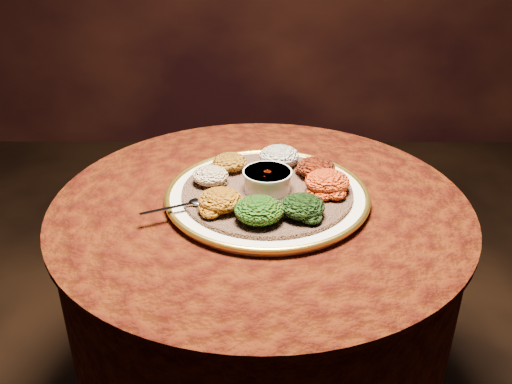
{
  "coord_description": "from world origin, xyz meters",
  "views": [
    {
      "loc": [
        -0.01,
        -1.13,
        1.39
      ],
      "look_at": [
        -0.01,
        0.0,
        0.76
      ],
      "focal_mm": 40.0,
      "sensor_mm": 36.0,
      "label": 1
    }
  ],
  "objects": [
    {
      "name": "portion_tikil",
      "position": [
        0.15,
        0.0,
        0.79
      ],
      "size": [
        0.1,
        0.1,
        0.05
      ],
      "primitive_type": "ellipsoid",
      "color": "#B47A0F",
      "rests_on": "injera"
    },
    {
      "name": "portion_timatim",
      "position": [
        -0.12,
        0.04,
        0.78
      ],
      "size": [
        0.08,
        0.08,
        0.04
      ],
      "primitive_type": "ellipsoid",
      "color": "maroon",
      "rests_on": "injera"
    },
    {
      "name": "stew_bowl",
      "position": [
        0.02,
        0.01,
        0.79
      ],
      "size": [
        0.11,
        0.11,
        0.05
      ],
      "color": "silver",
      "rests_on": "injera"
    },
    {
      "name": "portion_gomen",
      "position": [
        0.09,
        -0.1,
        0.78
      ],
      "size": [
        0.09,
        0.09,
        0.05
      ],
      "primitive_type": "ellipsoid",
      "color": "black",
      "rests_on": "injera"
    },
    {
      "name": "portion_kik",
      "position": [
        -0.09,
        -0.08,
        0.78
      ],
      "size": [
        0.09,
        0.09,
        0.05
      ],
      "primitive_type": "ellipsoid",
      "color": "#9C560D",
      "rests_on": "injera"
    },
    {
      "name": "table",
      "position": [
        0.0,
        0.0,
        0.55
      ],
      "size": [
        0.96,
        0.96,
        0.73
      ],
      "color": "black",
      "rests_on": "ground"
    },
    {
      "name": "platter",
      "position": [
        0.02,
        0.01,
        0.75
      ],
      "size": [
        0.47,
        0.47,
        0.02
      ],
      "rotation": [
        0.0,
        0.0,
        -0.04
      ],
      "color": "white",
      "rests_on": "table"
    },
    {
      "name": "portion_shiro",
      "position": [
        -0.07,
        0.11,
        0.78
      ],
      "size": [
        0.08,
        0.08,
        0.04
      ],
      "primitive_type": "ellipsoid",
      "color": "#9E5C13",
      "rests_on": "injera"
    },
    {
      "name": "spoon",
      "position": [
        -0.15,
        -0.06,
        0.77
      ],
      "size": [
        0.14,
        0.07,
        0.01
      ],
      "rotation": [
        0.0,
        0.0,
        -2.72
      ],
      "color": "silver",
      "rests_on": "injera"
    },
    {
      "name": "portion_kitfo",
      "position": [
        0.13,
        0.08,
        0.78
      ],
      "size": [
        0.09,
        0.09,
        0.04
      ],
      "primitive_type": "ellipsoid",
      "color": "black",
      "rests_on": "injera"
    },
    {
      "name": "injera",
      "position": [
        0.02,
        0.01,
        0.76
      ],
      "size": [
        0.48,
        0.48,
        0.01
      ],
      "primitive_type": "cylinder",
      "rotation": [
        0.0,
        0.0,
        -0.28
      ],
      "color": "#8C5E46",
      "rests_on": "platter"
    },
    {
      "name": "portion_ayib",
      "position": [
        0.05,
        0.14,
        0.79
      ],
      "size": [
        0.1,
        0.09,
        0.05
      ],
      "primitive_type": "ellipsoid",
      "color": "beige",
      "rests_on": "injera"
    },
    {
      "name": "portion_mixveg",
      "position": [
        -0.0,
        -0.12,
        0.79
      ],
      "size": [
        0.1,
        0.1,
        0.05
      ],
      "primitive_type": "ellipsoid",
      "color": "maroon",
      "rests_on": "injera"
    }
  ]
}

